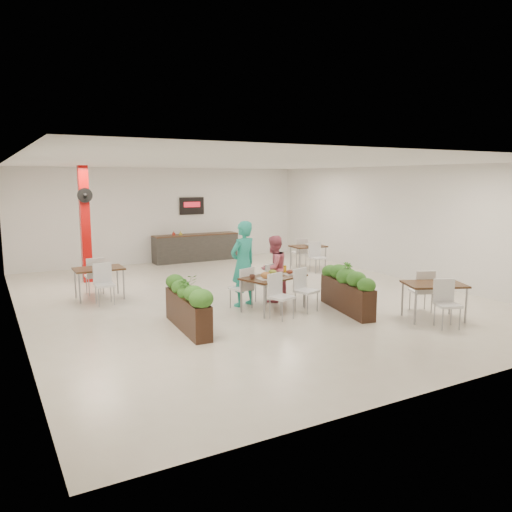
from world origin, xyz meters
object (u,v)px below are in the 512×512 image
at_px(side_table_c, 434,289).
at_px(planter_left, 187,303).
at_px(red_column, 85,223).
at_px(service_counter, 196,247).
at_px(side_table_a, 99,273).
at_px(diner_woman, 274,269).
at_px(planter_right, 347,288).
at_px(main_table, 273,281).
at_px(diner_man, 243,264).
at_px(side_table_b, 308,250).

bearing_deg(side_table_c, planter_left, -177.72).
distance_m(red_column, service_counter, 4.56).
xyz_separation_m(planter_left, side_table_a, (-0.94, 3.32, 0.10)).
bearing_deg(diner_woman, planter_left, 6.51).
bearing_deg(diner_woman, planter_right, 105.37).
bearing_deg(planter_left, diner_woman, 22.84).
xyz_separation_m(service_counter, planter_left, (-3.20, -7.40, 0.03)).
height_order(service_counter, main_table, service_counter).
distance_m(diner_man, side_table_a, 3.53).
bearing_deg(service_counter, planter_right, -87.82).
bearing_deg(main_table, planter_left, -168.92).
bearing_deg(red_column, side_table_b, -11.85).
bearing_deg(planter_left, side_table_a, 105.84).
relative_size(side_table_b, side_table_c, 1.00).
distance_m(side_table_a, side_table_c, 7.56).
bearing_deg(side_table_c, service_counter, 122.28).
distance_m(diner_woman, side_table_b, 4.41).
relative_size(service_counter, side_table_c, 1.81).
height_order(planter_left, planter_right, planter_right).
bearing_deg(main_table, side_table_b, 46.65).
bearing_deg(service_counter, side_table_a, -135.41).
xyz_separation_m(main_table, side_table_b, (3.54, 3.75, -0.02)).
relative_size(red_column, diner_woman, 2.07).
xyz_separation_m(red_column, side_table_b, (6.50, -1.36, -1.02)).
distance_m(service_counter, side_table_a, 5.81).
xyz_separation_m(main_table, diner_woman, (0.41, 0.66, 0.14)).
relative_size(red_column, side_table_c, 1.94).
xyz_separation_m(service_counter, planter_right, (0.30, -7.83, 0.02)).
height_order(diner_man, side_table_a, diner_man).
bearing_deg(red_column, planter_right, -54.25).
relative_size(main_table, side_table_a, 1.17).
distance_m(red_column, main_table, 5.99).
distance_m(main_table, diner_man, 0.83).
bearing_deg(side_table_a, side_table_c, -41.80).
bearing_deg(diner_man, main_table, 104.48).
bearing_deg(service_counter, main_table, -98.50).
xyz_separation_m(diner_woman, planter_right, (0.93, -1.51, -0.27)).
relative_size(service_counter, diner_man, 1.56).
relative_size(main_table, planter_right, 0.94).
relative_size(planter_left, side_table_a, 1.25).
bearing_deg(planter_left, diner_man, 31.49).
height_order(diner_woman, side_table_c, diner_woman).
height_order(red_column, main_table, red_column).
distance_m(service_counter, planter_right, 7.84).
relative_size(side_table_a, side_table_c, 0.98).
bearing_deg(diner_man, red_column, -76.42).
distance_m(diner_man, planter_right, 2.34).
xyz_separation_m(red_column, main_table, (2.96, -5.11, -1.01)).
relative_size(service_counter, side_table_b, 1.82).
bearing_deg(side_table_a, planter_left, -73.44).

